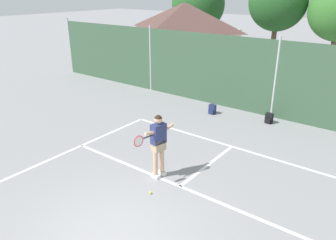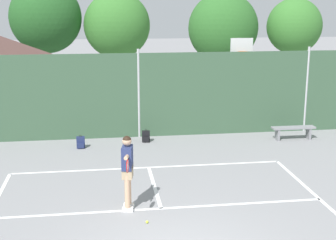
% 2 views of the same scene
% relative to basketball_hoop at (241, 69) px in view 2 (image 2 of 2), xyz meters
% --- Properties ---
extents(chainlink_fence, '(26.09, 0.09, 3.28)m').
position_rel_basketball_hoop_xyz_m(chainlink_fence, '(-4.19, -1.16, -0.74)').
color(chainlink_fence, '#38563D').
rests_on(chainlink_fence, ground).
extents(basketball_hoop, '(0.90, 0.67, 3.55)m').
position_rel_basketball_hoop_xyz_m(basketball_hoop, '(0.00, 0.00, 0.00)').
color(basketball_hoop, '#284CB2').
rests_on(basketball_hoop, ground).
extents(treeline_backdrop, '(25.66, 4.01, 6.15)m').
position_rel_basketball_hoop_xyz_m(treeline_backdrop, '(-5.34, 10.35, 1.37)').
color(treeline_backdrop, brown).
rests_on(treeline_backdrop, ground).
extents(tennis_player, '(0.32, 1.44, 1.85)m').
position_rel_basketball_hoop_xyz_m(tennis_player, '(-4.98, -7.62, -1.20)').
color(tennis_player, silver).
rests_on(tennis_player, ground).
extents(tennis_ball, '(0.07, 0.07, 0.07)m').
position_rel_basketball_hoop_xyz_m(tennis_ball, '(-4.60, -8.44, -2.28)').
color(tennis_ball, '#CCE033').
rests_on(tennis_ball, ground).
extents(backpack_navy, '(0.28, 0.24, 0.46)m').
position_rel_basketball_hoop_xyz_m(backpack_navy, '(-6.31, -2.34, -2.12)').
color(backpack_navy, navy).
rests_on(backpack_navy, ground).
extents(backpack_black, '(0.29, 0.25, 0.46)m').
position_rel_basketball_hoop_xyz_m(backpack_black, '(-4.01, -1.89, -2.12)').
color(backpack_black, black).
rests_on(backpack_black, ground).
extents(courtside_bench, '(1.60, 0.36, 0.48)m').
position_rel_basketball_hoop_xyz_m(courtside_bench, '(1.39, -2.33, -1.95)').
color(courtside_bench, gray).
rests_on(courtside_bench, ground).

